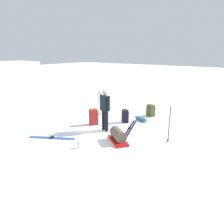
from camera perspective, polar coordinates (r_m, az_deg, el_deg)
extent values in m
plane|color=white|center=(8.83, 0.00, -4.36)|extent=(80.00, 80.00, 0.00)
cylinder|color=black|center=(8.32, -1.47, -2.57)|extent=(0.14, 0.14, 0.85)
cylinder|color=black|center=(8.47, -2.35, -2.24)|extent=(0.14, 0.14, 0.85)
cube|color=black|center=(8.19, -1.96, 2.40)|extent=(0.28, 0.38, 0.60)
cylinder|color=black|center=(8.01, -0.87, 2.31)|extent=(0.09, 0.09, 0.58)
cylinder|color=black|center=(8.37, -3.02, 2.90)|extent=(0.09, 0.09, 0.58)
sphere|color=tan|center=(8.10, -1.99, 5.43)|extent=(0.22, 0.22, 0.22)
cube|color=black|center=(8.78, 5.38, -4.51)|extent=(1.86, 0.74, 0.02)
cube|color=black|center=(8.77, 5.39, -4.36)|extent=(0.15, 0.11, 0.03)
cube|color=black|center=(8.79, 4.74, -4.44)|extent=(1.86, 0.74, 0.02)
cube|color=black|center=(8.79, 4.75, -4.29)|extent=(0.15, 0.11, 0.03)
cube|color=#2F609C|center=(8.17, -16.00, -6.71)|extent=(0.94, 1.56, 0.02)
cube|color=black|center=(8.16, -16.01, -6.55)|extent=(0.12, 0.15, 0.03)
cube|color=#2F609C|center=(8.09, -16.27, -6.98)|extent=(0.94, 1.56, 0.02)
cube|color=black|center=(8.08, -16.28, -6.81)|extent=(0.12, 0.15, 0.03)
cube|color=black|center=(9.44, 3.60, -1.35)|extent=(0.36, 0.38, 0.52)
cube|color=black|center=(9.36, 3.64, 0.39)|extent=(0.32, 0.34, 0.08)
cube|color=maroon|center=(9.17, -5.07, -1.57)|extent=(0.43, 0.41, 0.63)
cube|color=#9F3012|center=(9.06, -5.12, 0.56)|extent=(0.39, 0.37, 0.08)
cube|color=#42441F|center=(10.51, 10.54, 0.21)|extent=(0.39, 0.45, 0.51)
cube|color=#4C4821|center=(10.44, 10.62, 1.76)|extent=(0.35, 0.40, 0.08)
cylinder|color=black|center=(10.38, -3.63, 2.13)|extent=(0.02, 0.02, 1.16)
sphere|color=#A51919|center=(10.25, -3.69, 5.44)|extent=(0.05, 0.05, 0.05)
cylinder|color=black|center=(10.52, -3.58, -0.63)|extent=(0.07, 0.07, 0.01)
cylinder|color=black|center=(10.51, -3.31, 2.31)|extent=(0.02, 0.02, 1.16)
sphere|color=#A51919|center=(10.38, -3.36, 5.58)|extent=(0.05, 0.05, 0.05)
cylinder|color=black|center=(10.65, -3.26, -0.41)|extent=(0.07, 0.07, 0.01)
cylinder|color=black|center=(7.51, 15.33, -3.76)|extent=(0.02, 0.02, 1.23)
sphere|color=#A51919|center=(7.32, 15.70, 0.99)|extent=(0.05, 0.05, 0.05)
cylinder|color=black|center=(7.71, 15.02, -7.64)|extent=(0.07, 0.07, 0.01)
cylinder|color=black|center=(7.63, 15.43, -3.44)|extent=(0.02, 0.02, 1.23)
sphere|color=#A51919|center=(7.45, 15.80, 1.24)|extent=(0.05, 0.05, 0.05)
cylinder|color=black|center=(7.83, 15.12, -7.26)|extent=(0.07, 0.07, 0.01)
cube|color=red|center=(7.51, 1.66, -7.83)|extent=(0.95, 1.10, 0.09)
cylinder|color=brown|center=(7.42, 1.67, -6.10)|extent=(0.74, 0.82, 0.40)
cylinder|color=#296D87|center=(9.73, 8.02, -1.99)|extent=(0.31, 0.58, 0.18)
cylinder|color=#AEBCC8|center=(7.11, -9.23, -8.74)|extent=(0.07, 0.07, 0.26)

